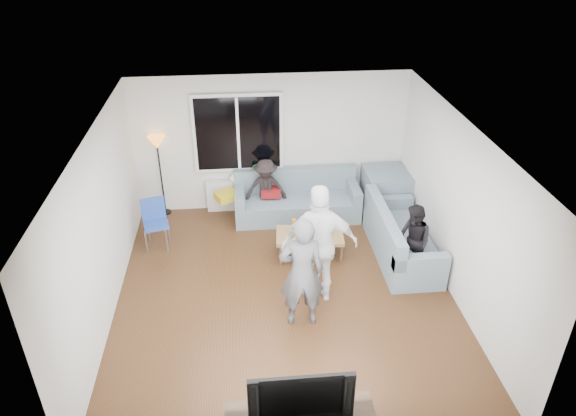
{
  "coord_description": "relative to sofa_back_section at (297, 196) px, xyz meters",
  "views": [
    {
      "loc": [
        -0.57,
        -6.26,
        5.11
      ],
      "look_at": [
        0.1,
        0.6,
        1.15
      ],
      "focal_mm": 32.93,
      "sensor_mm": 36.0,
      "label": 1
    }
  ],
  "objects": [
    {
      "name": "floor",
      "position": [
        -0.43,
        -2.27,
        -0.45
      ],
      "size": [
        5.0,
        5.5,
        0.04
      ],
      "primitive_type": "cube",
      "color": "#56351C",
      "rests_on": "ground"
    },
    {
      "name": "potted_plant",
      "position": [
        -0.77,
        0.35,
        0.38
      ],
      "size": [
        0.21,
        0.17,
        0.37
      ],
      "primitive_type": "imported",
      "rotation": [
        0.0,
        0.0,
        0.05
      ],
      "color": "#30702D",
      "rests_on": "radiator"
    },
    {
      "name": "bottle_a",
      "position": [
        -0.18,
        -1.19,
        0.1
      ],
      "size": [
        0.07,
        0.07,
        0.25
      ],
      "primitive_type": "cylinder",
      "color": "#D3660C",
      "rests_on": "coffee_table"
    },
    {
      "name": "bottle_e",
      "position": [
        0.41,
        -1.19,
        0.07
      ],
      "size": [
        0.07,
        0.07,
        0.19
      ],
      "primitive_type": "cylinder",
      "color": "black",
      "rests_on": "coffee_table"
    },
    {
      "name": "wall_back",
      "position": [
        -0.43,
        0.5,
        0.88
      ],
      "size": [
        5.0,
        0.04,
        2.6
      ],
      "primitive_type": "cube",
      "color": "silver",
      "rests_on": "ground"
    },
    {
      "name": "window_frame",
      "position": [
        -1.03,
        0.42,
        1.12
      ],
      "size": [
        1.62,
        0.06,
        1.47
      ],
      "primitive_type": "cube",
      "color": "white",
      "rests_on": "wall_back"
    },
    {
      "name": "bottle_b",
      "position": [
        -0.05,
        -1.41,
        0.08
      ],
      "size": [
        0.08,
        0.08,
        0.21
      ],
      "primitive_type": "cylinder",
      "color": "#3E951B",
      "rests_on": "coffee_table"
    },
    {
      "name": "vase",
      "position": [
        -1.16,
        0.35,
        0.28
      ],
      "size": [
        0.17,
        0.17,
        0.17
      ],
      "primitive_type": "imported",
      "rotation": [
        0.0,
        0.0,
        -0.09
      ],
      "color": "white",
      "rests_on": "radiator"
    },
    {
      "name": "spectator_right",
      "position": [
        1.59,
        -1.94,
        0.18
      ],
      "size": [
        0.61,
        0.7,
        1.21
      ],
      "primitive_type": "imported",
      "rotation": [
        0.0,
        0.0,
        -1.26
      ],
      "color": "black",
      "rests_on": "floor"
    },
    {
      "name": "sofa_back_section",
      "position": [
        0.0,
        0.0,
        0.0
      ],
      "size": [
        2.3,
        0.85,
        0.85
      ],
      "primitive_type": null,
      "color": "slate",
      "rests_on": "floor"
    },
    {
      "name": "cushion_red",
      "position": [
        -0.48,
        0.06,
        0.09
      ],
      "size": [
        0.38,
        0.32,
        0.13
      ],
      "primitive_type": "cube",
      "rotation": [
        0.0,
        0.0,
        -0.07
      ],
      "color": "maroon",
      "rests_on": "sofa_back_section"
    },
    {
      "name": "wall_right",
      "position": [
        2.09,
        -2.27,
        0.88
      ],
      "size": [
        0.04,
        5.5,
        2.6
      ],
      "primitive_type": "cube",
      "color": "silver",
      "rests_on": "ground"
    },
    {
      "name": "bottle_c",
      "position": [
        0.15,
        -1.1,
        0.07
      ],
      "size": [
        0.07,
        0.07,
        0.19
      ],
      "primitive_type": "cylinder",
      "color": "black",
      "rests_on": "coffee_table"
    },
    {
      "name": "pitcher",
      "position": [
        0.11,
        -1.29,
        0.06
      ],
      "size": [
        0.17,
        0.17,
        0.17
      ],
      "primitive_type": "cylinder",
      "color": "maroon",
      "rests_on": "coffee_table"
    },
    {
      "name": "floor_lamp",
      "position": [
        -2.48,
        0.37,
        0.36
      ],
      "size": [
        0.32,
        0.32,
        1.56
      ],
      "primitive_type": null,
      "color": "orange",
      "rests_on": "floor"
    },
    {
      "name": "bottle_d",
      "position": [
        0.33,
        -1.36,
        0.1
      ],
      "size": [
        0.07,
        0.07,
        0.26
      ],
      "primitive_type": "cylinder",
      "color": "yellow",
      "rests_on": "coffee_table"
    },
    {
      "name": "radiator",
      "position": [
        -1.03,
        0.38,
        -0.11
      ],
      "size": [
        1.3,
        0.12,
        0.62
      ],
      "primitive_type": "cube",
      "color": "silver",
      "rests_on": "floor"
    },
    {
      "name": "side_chair",
      "position": [
        -2.48,
        -0.78,
        0.01
      ],
      "size": [
        0.49,
        0.49,
        0.86
      ],
      "primitive_type": null,
      "rotation": [
        0.0,
        0.0,
        0.25
      ],
      "color": "#2647A5",
      "rests_on": "floor"
    },
    {
      "name": "player_left",
      "position": [
        -0.27,
        -2.88,
        0.42
      ],
      "size": [
        0.62,
        0.41,
        1.69
      ],
      "primitive_type": "imported",
      "rotation": [
        0.0,
        0.0,
        3.15
      ],
      "color": "#4B4C50",
      "rests_on": "floor"
    },
    {
      "name": "cushion_yellow",
      "position": [
        -1.29,
        -0.02,
        0.09
      ],
      "size": [
        0.48,
        0.45,
        0.14
      ],
      "primitive_type": "cube",
      "rotation": [
        0.0,
        0.0,
        0.45
      ],
      "color": "gold",
      "rests_on": "sofa_back_section"
    },
    {
      "name": "television",
      "position": [
        -0.51,
        -4.77,
        0.33
      ],
      "size": [
        1.09,
        0.14,
        0.63
      ],
      "primitive_type": "imported",
      "color": "black",
      "rests_on": "tv_console"
    },
    {
      "name": "window_glass",
      "position": [
        -1.03,
        0.38,
        1.12
      ],
      "size": [
        1.5,
        0.02,
        1.35
      ],
      "primitive_type": "cube",
      "color": "black",
      "rests_on": "window_frame"
    },
    {
      "name": "wall_front",
      "position": [
        -0.43,
        -5.04,
        0.88
      ],
      "size": [
        5.0,
        0.04,
        2.6
      ],
      "primitive_type": "cube",
      "color": "silver",
      "rests_on": "ground"
    },
    {
      "name": "window_mullion",
      "position": [
        -1.03,
        0.37,
        1.12
      ],
      "size": [
        0.05,
        0.03,
        1.35
      ],
      "primitive_type": "cube",
      "color": "white",
      "rests_on": "window_frame"
    },
    {
      "name": "sofa_right_section",
      "position": [
        1.59,
        -1.45,
        0.0
      ],
      "size": [
        2.0,
        0.85,
        0.85
      ],
      "primitive_type": null,
      "rotation": [
        0.0,
        0.0,
        1.57
      ],
      "color": "slate",
      "rests_on": "floor"
    },
    {
      "name": "sofa_corner",
      "position": [
        1.7,
        0.0,
        0.0
      ],
      "size": [
        0.85,
        0.85,
        0.85
      ],
      "primitive_type": "cube",
      "color": "slate",
      "rests_on": "floor"
    },
    {
      "name": "coffee_table",
      "position": [
        0.07,
        -1.27,
        -0.22
      ],
      "size": [
        1.15,
        0.69,
        0.4
      ],
      "primitive_type": "cube",
      "rotation": [
        0.0,
        0.0,
        -0.09
      ],
      "color": "#9C804B",
      "rests_on": "floor"
    },
    {
      "name": "wall_left",
      "position": [
        -2.95,
        -2.27,
        0.88
      ],
      "size": [
        0.04,
        5.5,
        2.6
      ],
      "primitive_type": "cube",
      "color": "silver",
      "rests_on": "ground"
    },
    {
      "name": "spectator_back",
      "position": [
        -0.57,
        0.03,
        0.16
      ],
      "size": [
        0.77,
        0.46,
        1.17
      ],
      "primitive_type": "imported",
      "rotation": [
        0.0,
        0.0,
        -0.04
      ],
      "color": "black",
      "rests_on": "floor"
    },
    {
      "name": "player_right",
      "position": [
        0.05,
        -2.39,
        0.51
      ],
      "size": [
        1.1,
        0.48,
        1.87
      ],
      "primitive_type": "imported",
      "rotation": [
        0.0,
        0.0,
        3.12
      ],
      "color": "white",
      "rests_on": "floor"
    },
    {
      "name": "ceiling",
      "position": [
        -0.43,
        -2.27,
        2.2
      ],
      "size": [
        5.0,
        5.5,
        0.04
      ],
      "primitive_type": "cube",
      "color": "white",
      "rests_on": "ground"
    }
  ]
}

